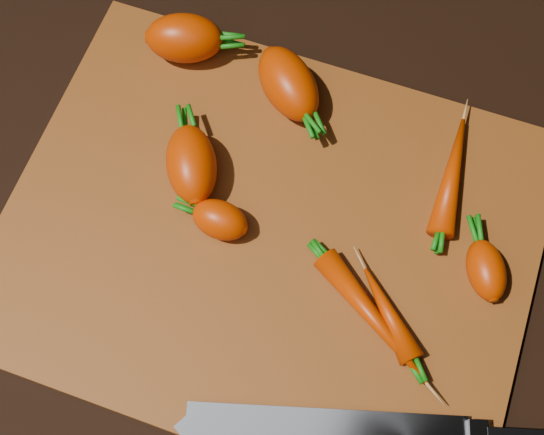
% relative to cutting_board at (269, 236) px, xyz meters
% --- Properties ---
extents(ground, '(2.00, 2.00, 0.01)m').
position_rel_cutting_board_xyz_m(ground, '(0.00, 0.00, -0.01)').
color(ground, black).
extents(cutting_board, '(0.50, 0.40, 0.01)m').
position_rel_cutting_board_xyz_m(cutting_board, '(0.00, 0.00, 0.00)').
color(cutting_board, brown).
rests_on(cutting_board, ground).
extents(carrot_0, '(0.09, 0.07, 0.05)m').
position_rel_cutting_board_xyz_m(carrot_0, '(-0.15, 0.16, 0.03)').
color(carrot_0, '#D23500').
rests_on(carrot_0, cutting_board).
extents(carrot_1, '(0.06, 0.04, 0.04)m').
position_rel_cutting_board_xyz_m(carrot_1, '(-0.05, -0.01, 0.02)').
color(carrot_1, '#D23500').
rests_on(carrot_1, cutting_board).
extents(carrot_2, '(0.10, 0.10, 0.05)m').
position_rel_cutting_board_xyz_m(carrot_2, '(-0.03, 0.15, 0.03)').
color(carrot_2, '#D23500').
rests_on(carrot_2, cutting_board).
extents(carrot_3, '(0.08, 0.10, 0.05)m').
position_rel_cutting_board_xyz_m(carrot_3, '(-0.09, 0.03, 0.03)').
color(carrot_3, '#D23500').
rests_on(carrot_3, cutting_board).
extents(carrot_4, '(0.06, 0.07, 0.03)m').
position_rel_cutting_board_xyz_m(carrot_4, '(0.20, 0.03, 0.02)').
color(carrot_4, '#D23500').
rests_on(carrot_4, cutting_board).
extents(carrot_5, '(0.03, 0.13, 0.03)m').
position_rel_cutting_board_xyz_m(carrot_5, '(0.15, 0.11, 0.02)').
color(carrot_5, '#D23500').
rests_on(carrot_5, cutting_board).
extents(carrot_6, '(0.13, 0.10, 0.03)m').
position_rel_cutting_board_xyz_m(carrot_6, '(0.12, -0.05, 0.02)').
color(carrot_6, '#D23500').
rests_on(carrot_6, cutting_board).
extents(carrot_7, '(0.08, 0.08, 0.02)m').
position_rel_cutting_board_xyz_m(carrot_7, '(0.13, -0.04, 0.02)').
color(carrot_7, '#D23500').
rests_on(carrot_7, cutting_board).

